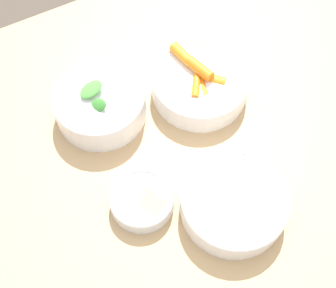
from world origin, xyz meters
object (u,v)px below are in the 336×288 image
object	(u,v)px
bowl_beans_hotdog	(234,203)
bowl_cookies	(142,200)
bowl_carrots	(200,83)
bowl_greens	(100,103)

from	to	relation	value
bowl_beans_hotdog	bowl_cookies	world-z (taller)	bowl_beans_hotdog
bowl_carrots	bowl_cookies	xyz separation A→B (m)	(0.17, -0.22, -0.01)
bowl_beans_hotdog	bowl_cookies	xyz separation A→B (m)	(-0.08, -0.14, -0.01)
bowl_carrots	bowl_greens	world-z (taller)	bowl_greens
bowl_beans_hotdog	bowl_cookies	size ratio (longest dim) A/B	1.64
bowl_carrots	bowl_cookies	distance (m)	0.27
bowl_carrots	bowl_beans_hotdog	size ratio (longest dim) A/B	1.03
bowl_carrots	bowl_beans_hotdog	distance (m)	0.26
bowl_greens	bowl_carrots	bearing A→B (deg)	76.89
bowl_greens	bowl_cookies	world-z (taller)	bowl_greens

